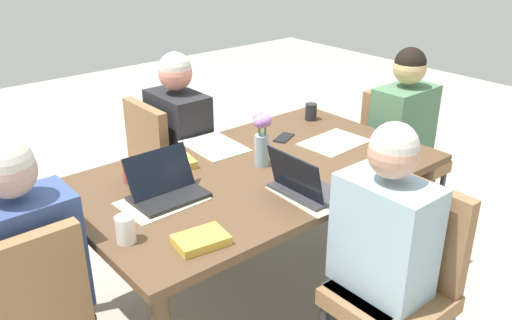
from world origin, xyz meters
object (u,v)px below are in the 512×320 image
object	(u,v)px
flower_vase	(262,135)
dining_table	(256,183)
person_head_left_right_near	(400,151)
laptop_far_left_far	(304,186)
book_red_cover	(201,240)
chair_near_left_near	(166,163)
person_near_left_near	(181,159)
person_far_left_far	(380,271)
coffee_mug_near_right	(387,153)
book_blue_cover	(174,164)
coffee_mug_centre_left	(125,229)
laptop_head_right_left_mid	(166,189)
person_head_right_left_mid	(34,295)
chair_head_left_right_near	(396,149)
chair_head_right_left_mid	(26,317)
coffee_mug_centre_right	(132,172)
phone_black	(284,138)
coffee_mug_near_left	(311,112)
chair_far_left_far	(402,276)

from	to	relation	value
flower_vase	dining_table	bearing A→B (deg)	18.97
person_head_left_right_near	laptop_far_left_far	bearing A→B (deg)	14.92
book_red_cover	chair_near_left_near	bearing A→B (deg)	-106.44
chair_near_left_near	dining_table	bearing A→B (deg)	92.66
person_near_left_near	person_far_left_far	size ratio (longest dim) A/B	1.00
coffee_mug_near_right	book_blue_cover	world-z (taller)	coffee_mug_near_right
chair_near_left_near	person_near_left_near	size ratio (longest dim) A/B	0.75
dining_table	coffee_mug_centre_left	world-z (taller)	coffee_mug_centre_left
laptop_far_left_far	laptop_head_right_left_mid	bearing A→B (deg)	-37.26
person_head_right_left_mid	person_far_left_far	world-z (taller)	same
chair_head_left_right_near	book_red_cover	world-z (taller)	chair_head_left_right_near
chair_head_right_left_mid	coffee_mug_near_right	world-z (taller)	chair_head_right_left_mid
dining_table	book_blue_cover	bearing A→B (deg)	-42.53
chair_near_left_near	coffee_mug_centre_right	distance (m)	0.80
dining_table	phone_black	bearing A→B (deg)	-150.98
person_far_left_far	phone_black	distance (m)	1.06
book_blue_cover	person_head_left_right_near	bearing A→B (deg)	178.77
chair_head_left_right_near	flower_vase	size ratio (longest dim) A/B	3.20
chair_head_right_left_mid	book_red_cover	distance (m)	0.73
phone_black	person_head_left_right_near	bearing A→B (deg)	139.01
chair_near_left_near	coffee_mug_near_right	xyz separation A→B (m)	(-0.63, 1.18, 0.28)
person_far_left_far	chair_head_left_right_near	world-z (taller)	person_far_left_far
coffee_mug_near_left	chair_head_left_right_near	bearing A→B (deg)	150.30
person_head_right_left_mid	phone_black	xyz separation A→B (m)	(-1.52, -0.20, 0.22)
chair_far_left_far	chair_near_left_near	bearing A→B (deg)	-84.61
coffee_mug_centre_right	person_far_left_far	bearing A→B (deg)	119.10
chair_near_left_near	chair_head_left_right_near	world-z (taller)	same
coffee_mug_near_left	person_head_right_left_mid	bearing A→B (deg)	9.78
person_head_right_left_mid	book_blue_cover	size ratio (longest dim) A/B	5.97
dining_table	book_blue_cover	size ratio (longest dim) A/B	9.15
person_head_right_left_mid	phone_black	size ratio (longest dim) A/B	7.97
dining_table	chair_near_left_near	bearing A→B (deg)	-87.34
chair_head_right_left_mid	laptop_far_left_far	size ratio (longest dim) A/B	2.81
laptop_head_right_left_mid	chair_near_left_near	bearing A→B (deg)	-119.97
chair_head_left_right_near	flower_vase	bearing A→B (deg)	1.34
person_far_left_far	coffee_mug_centre_right	bearing A→B (deg)	-60.90
chair_head_left_right_near	laptop_far_left_far	bearing A→B (deg)	17.39
person_head_right_left_mid	flower_vase	bearing A→B (deg)	-179.98
dining_table	chair_far_left_far	bearing A→B (deg)	98.12
dining_table	chair_head_left_right_near	bearing A→B (deg)	-177.87
person_head_left_right_near	laptop_head_right_left_mid	distance (m)	1.71
phone_black	coffee_mug_near_right	bearing A→B (deg)	85.73
person_head_right_left_mid	person_head_left_right_near	size ratio (longest dim) A/B	1.00
person_head_right_left_mid	person_head_left_right_near	world-z (taller)	same
person_far_left_far	coffee_mug_centre_left	bearing A→B (deg)	-34.11
flower_vase	laptop_far_left_far	world-z (taller)	flower_vase
person_near_left_near	chair_head_left_right_near	bearing A→B (deg)	149.05
laptop_far_left_far	book_blue_cover	xyz separation A→B (m)	(0.30, -0.63, -0.03)
laptop_far_left_far	chair_far_left_far	bearing A→B (deg)	104.73
chair_near_left_near	coffee_mug_near_right	distance (m)	1.37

